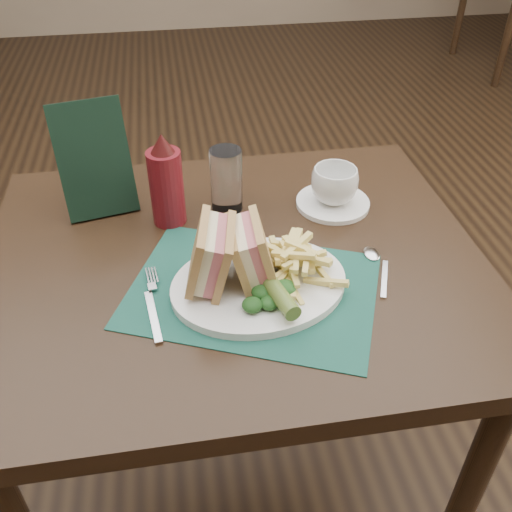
{
  "coord_description": "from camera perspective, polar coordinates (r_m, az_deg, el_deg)",
  "views": [
    {
      "loc": [
        -0.09,
        -1.31,
        1.39
      ],
      "look_at": [
        0.03,
        -0.56,
        0.8
      ],
      "focal_mm": 40.0,
      "sensor_mm": 36.0,
      "label": 1
    }
  ],
  "objects": [
    {
      "name": "drinking_glass",
      "position": [
        1.13,
        -2.99,
        7.59
      ],
      "size": [
        0.08,
        0.08,
        0.13
      ],
      "primitive_type": "cylinder",
      "rotation": [
        0.0,
        0.0,
        -0.35
      ],
      "color": "white",
      "rests_on": "table_main"
    },
    {
      "name": "saucer",
      "position": [
        1.18,
        7.67,
        5.28
      ],
      "size": [
        0.18,
        0.18,
        0.01
      ],
      "primitive_type": "cylinder",
      "rotation": [
        0.0,
        0.0,
        -0.21
      ],
      "color": "white",
      "rests_on": "table_main"
    },
    {
      "name": "floor",
      "position": [
        1.91,
        -3.63,
        -8.7
      ],
      "size": [
        7.0,
        7.0,
        0.0
      ],
      "primitive_type": "plane",
      "color": "black",
      "rests_on": "ground"
    },
    {
      "name": "pickle_spear",
      "position": [
        0.9,
        2.05,
        -3.53
      ],
      "size": [
        0.06,
        0.12,
        0.03
      ],
      "primitive_type": "cylinder",
      "rotation": [
        1.54,
        0.0,
        0.26
      ],
      "color": "#4E6627",
      "rests_on": "plate"
    },
    {
      "name": "sandwich_half_b",
      "position": [
        0.93,
        -1.79,
        0.43
      ],
      "size": [
        0.08,
        0.11,
        0.11
      ],
      "primitive_type": null,
      "rotation": [
        0.0,
        -0.24,
        -0.03
      ],
      "color": "tan",
      "rests_on": "plate"
    },
    {
      "name": "placemat",
      "position": [
        0.96,
        -0.32,
        -3.42
      ],
      "size": [
        0.49,
        0.43,
        0.0
      ],
      "primitive_type": "cube",
      "rotation": [
        0.0,
        0.0,
        -0.4
      ],
      "color": "#17493C",
      "rests_on": "table_main"
    },
    {
      "name": "ketchup_bottle",
      "position": [
        1.09,
        -9.01,
        7.55
      ],
      "size": [
        0.08,
        0.08,
        0.19
      ],
      "primitive_type": null,
      "rotation": [
        0.0,
        0.0,
        -0.29
      ],
      "color": "#590F15",
      "rests_on": "table_main"
    },
    {
      "name": "check_presenter",
      "position": [
        1.15,
        -15.9,
        9.24
      ],
      "size": [
        0.15,
        0.11,
        0.22
      ],
      "primitive_type": "cube",
      "rotation": [
        -0.31,
        0.0,
        0.21
      ],
      "color": "black",
      "rests_on": "table_main"
    },
    {
      "name": "fries_pile",
      "position": [
        0.96,
        3.88,
        0.08
      ],
      "size": [
        0.18,
        0.2,
        0.06
      ],
      "primitive_type": null,
      "color": "#EAD775",
      "rests_on": "plate"
    },
    {
      "name": "spoon",
      "position": [
        1.02,
        12.27,
        -1.23
      ],
      "size": [
        0.09,
        0.15,
        0.01
      ],
      "primitive_type": null,
      "rotation": [
        0.0,
        0.0,
        -0.37
      ],
      "color": "silver",
      "rests_on": "table_main"
    },
    {
      "name": "fork",
      "position": [
        0.95,
        -10.31,
        -4.51
      ],
      "size": [
        0.06,
        0.17,
        0.01
      ],
      "primitive_type": null,
      "rotation": [
        0.0,
        0.0,
        0.13
      ],
      "color": "silver",
      "rests_on": "placemat"
    },
    {
      "name": "sandwich_half_a",
      "position": [
        0.92,
        -5.83,
        0.19
      ],
      "size": [
        0.1,
        0.13,
        0.12
      ],
      "primitive_type": null,
      "rotation": [
        0.0,
        0.24,
        -0.17
      ],
      "color": "tan",
      "rests_on": "plate"
    },
    {
      "name": "plate",
      "position": [
        0.96,
        0.29,
        -2.85
      ],
      "size": [
        0.34,
        0.29,
        0.01
      ],
      "primitive_type": null,
      "rotation": [
        0.0,
        0.0,
        0.18
      ],
      "color": "white",
      "rests_on": "placemat"
    },
    {
      "name": "kale_garnish",
      "position": [
        0.91,
        1.23,
        -3.83
      ],
      "size": [
        0.11,
        0.08,
        0.03
      ],
      "primitive_type": null,
      "color": "#163C16",
      "rests_on": "plate"
    },
    {
      "name": "coffee_cup",
      "position": [
        1.16,
        7.85,
        7.03
      ],
      "size": [
        0.12,
        0.12,
        0.07
      ],
      "primitive_type": "imported",
      "rotation": [
        0.0,
        0.0,
        0.38
      ],
      "color": "white",
      "rests_on": "saucer"
    },
    {
      "name": "wall_back",
      "position": [
        5.01,
        -8.42,
        21.49
      ],
      "size": [
        6.0,
        0.0,
        6.0
      ],
      "primitive_type": "plane",
      "rotation": [
        1.57,
        0.0,
        0.0
      ],
      "color": "tan",
      "rests_on": "ground"
    },
    {
      "name": "table_main",
      "position": [
        1.3,
        -1.78,
        -13.19
      ],
      "size": [
        0.9,
        0.75,
        0.75
      ],
      "primitive_type": null,
      "color": "black",
      "rests_on": "ground"
    }
  ]
}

